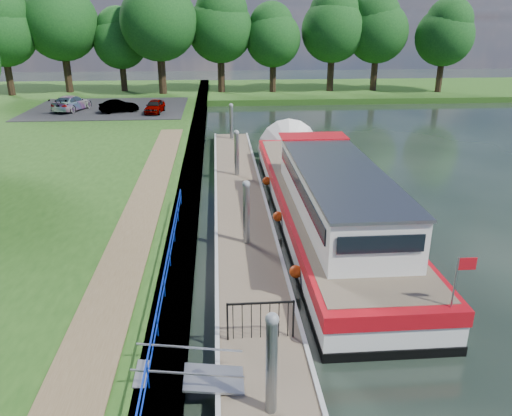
{
  "coord_description": "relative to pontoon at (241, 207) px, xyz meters",
  "views": [
    {
      "loc": [
        -1.03,
        -9.31,
        8.69
      ],
      "look_at": [
        0.46,
        9.63,
        1.4
      ],
      "focal_mm": 35.0,
      "sensor_mm": 36.0,
      "label": 1
    }
  ],
  "objects": [
    {
      "name": "footpath",
      "position": [
        -4.4,
        -5.0,
        0.62
      ],
      "size": [
        1.6,
        40.0,
        0.05
      ],
      "primitive_type": "cube",
      "color": "brown",
      "rests_on": "riverbank"
    },
    {
      "name": "barge",
      "position": [
        3.6,
        -1.1,
        0.9
      ],
      "size": [
        4.36,
        21.15,
        4.78
      ],
      "color": "black",
      "rests_on": "ground"
    },
    {
      "name": "car_b",
      "position": [
        -9.6,
        22.56,
        1.19
      ],
      "size": [
        3.49,
        2.32,
        1.09
      ],
      "primitive_type": "imported",
      "rotation": [
        0.0,
        0.0,
        1.96
      ],
      "color": "#999999",
      "rests_on": "carpark"
    },
    {
      "name": "blue_fence",
      "position": [
        -2.75,
        -10.0,
        1.13
      ],
      "size": [
        0.04,
        18.04,
        0.72
      ],
      "color": "#0C2DBF",
      "rests_on": "riverbank"
    },
    {
      "name": "car_a",
      "position": [
        -6.42,
        22.07,
        1.22
      ],
      "size": [
        1.72,
        3.48,
        1.14
      ],
      "primitive_type": "imported",
      "rotation": [
        0.0,
        0.0,
        -0.12
      ],
      "color": "#999999",
      "rests_on": "carpark"
    },
    {
      "name": "horizon_trees",
      "position": [
        -1.61,
        35.68,
        7.76
      ],
      "size": [
        54.38,
        10.03,
        12.87
      ],
      "color": "#332316",
      "rests_on": "ground"
    },
    {
      "name": "carpark",
      "position": [
        -11.0,
        25.0,
        0.62
      ],
      "size": [
        14.0,
        12.0,
        0.06
      ],
      "primitive_type": "cube",
      "color": "black",
      "rests_on": "riverbank"
    },
    {
      "name": "far_bank",
      "position": [
        12.0,
        39.0,
        0.12
      ],
      "size": [
        60.0,
        18.0,
        0.6
      ],
      "primitive_type": "cube",
      "color": "#1F4513",
      "rests_on": "ground"
    },
    {
      "name": "pontoon",
      "position": [
        0.0,
        0.0,
        0.0
      ],
      "size": [
        2.5,
        30.0,
        0.56
      ],
      "color": "brown",
      "rests_on": "ground"
    },
    {
      "name": "bank_edge",
      "position": [
        -2.55,
        2.0,
        0.2
      ],
      "size": [
        1.1,
        90.0,
        0.78
      ],
      "primitive_type": "cube",
      "color": "#473D2D",
      "rests_on": "ground"
    },
    {
      "name": "ground",
      "position": [
        0.0,
        -13.0,
        -0.18
      ],
      "size": [
        160.0,
        160.0,
        0.0
      ],
      "primitive_type": "plane",
      "color": "black",
      "rests_on": "ground"
    },
    {
      "name": "mooring_piles",
      "position": [
        0.0,
        0.0,
        1.1
      ],
      "size": [
        0.3,
        27.3,
        3.55
      ],
      "color": "gray",
      "rests_on": "ground"
    },
    {
      "name": "gangway",
      "position": [
        -1.85,
        -12.5,
        0.44
      ],
      "size": [
        2.58,
        1.0,
        0.92
      ],
      "color": "#A5A8AD",
      "rests_on": "ground"
    },
    {
      "name": "car_c",
      "position": [
        -13.98,
        23.85,
        1.32
      ],
      "size": [
        3.05,
        4.94,
        1.34
      ],
      "primitive_type": "imported",
      "rotation": [
        0.0,
        0.0,
        2.87
      ],
      "color": "#999999",
      "rests_on": "carpark"
    },
    {
      "name": "gate_panel",
      "position": [
        -0.0,
        -10.8,
        0.97
      ],
      "size": [
        1.85,
        0.05,
        1.15
      ],
      "color": "black",
      "rests_on": "ground"
    }
  ]
}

